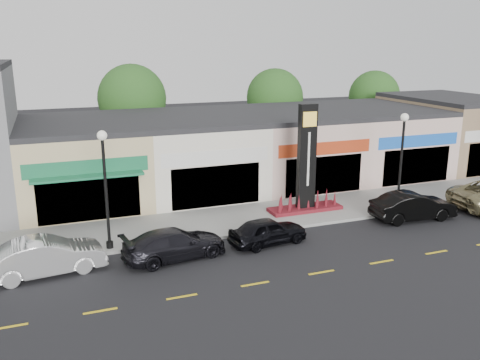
# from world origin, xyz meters

# --- Properties ---
(ground) EXTENTS (120.00, 120.00, 0.00)m
(ground) POSITION_xyz_m (0.00, 0.00, 0.00)
(ground) COLOR black
(ground) RESTS_ON ground
(sidewalk) EXTENTS (52.00, 4.30, 0.15)m
(sidewalk) POSITION_xyz_m (0.00, 4.35, 0.07)
(sidewalk) COLOR gray
(sidewalk) RESTS_ON ground
(curb) EXTENTS (52.00, 0.20, 0.15)m
(curb) POSITION_xyz_m (0.00, 2.10, 0.07)
(curb) COLOR gray
(curb) RESTS_ON ground
(shop_beige) EXTENTS (7.00, 10.85, 4.80)m
(shop_beige) POSITION_xyz_m (-8.50, 11.46, 2.40)
(shop_beige) COLOR tan
(shop_beige) RESTS_ON ground
(shop_cream) EXTENTS (7.00, 10.01, 4.80)m
(shop_cream) POSITION_xyz_m (-1.50, 11.47, 2.40)
(shop_cream) COLOR white
(shop_cream) RESTS_ON ground
(shop_pink_w) EXTENTS (7.00, 10.01, 4.80)m
(shop_pink_w) POSITION_xyz_m (5.50, 11.47, 2.40)
(shop_pink_w) COLOR beige
(shop_pink_w) RESTS_ON ground
(shop_pink_e) EXTENTS (7.00, 10.01, 4.80)m
(shop_pink_e) POSITION_xyz_m (12.50, 11.47, 2.40)
(shop_pink_e) COLOR beige
(shop_pink_e) RESTS_ON ground
(shop_tan) EXTENTS (7.00, 10.01, 5.30)m
(shop_tan) POSITION_xyz_m (19.50, 11.48, 2.65)
(shop_tan) COLOR #8C7251
(shop_tan) RESTS_ON ground
(tree_rear_west) EXTENTS (5.20, 5.20, 7.83)m
(tree_rear_west) POSITION_xyz_m (-4.00, 19.50, 5.22)
(tree_rear_west) COLOR #382619
(tree_rear_west) RESTS_ON ground
(tree_rear_mid) EXTENTS (4.80, 4.80, 7.29)m
(tree_rear_mid) POSITION_xyz_m (8.00, 19.50, 4.88)
(tree_rear_mid) COLOR #382619
(tree_rear_mid) RESTS_ON ground
(tree_rear_east) EXTENTS (4.60, 4.60, 6.94)m
(tree_rear_east) POSITION_xyz_m (18.00, 19.50, 4.63)
(tree_rear_east) COLOR #382619
(tree_rear_east) RESTS_ON ground
(lamp_west_near) EXTENTS (0.44, 0.44, 5.47)m
(lamp_west_near) POSITION_xyz_m (-8.00, 2.50, 3.48)
(lamp_west_near) COLOR black
(lamp_west_near) RESTS_ON sidewalk
(lamp_east_near) EXTENTS (0.44, 0.44, 5.47)m
(lamp_east_near) POSITION_xyz_m (8.00, 2.50, 3.48)
(lamp_east_near) COLOR black
(lamp_east_near) RESTS_ON sidewalk
(pylon_sign) EXTENTS (4.20, 1.30, 6.00)m
(pylon_sign) POSITION_xyz_m (3.00, 4.20, 2.27)
(pylon_sign) COLOR #50120D
(pylon_sign) RESTS_ON sidewalk
(car_white_van) EXTENTS (2.20, 4.88, 1.56)m
(car_white_van) POSITION_xyz_m (-10.72, 0.93, 0.78)
(car_white_van) COLOR white
(car_white_van) RESTS_ON ground
(car_dark_sedan) EXTENTS (2.59, 4.90, 1.35)m
(car_dark_sedan) POSITION_xyz_m (-5.38, 0.61, 0.68)
(car_dark_sedan) COLOR black
(car_dark_sedan) RESTS_ON ground
(car_black_sedan) EXTENTS (2.07, 4.01, 1.30)m
(car_black_sedan) POSITION_xyz_m (-0.84, 0.69, 0.65)
(car_black_sedan) COLOR black
(car_black_sedan) RESTS_ON ground
(car_black_conv) EXTENTS (1.95, 4.71, 1.52)m
(car_black_conv) POSITION_xyz_m (7.94, 1.11, 0.76)
(car_black_conv) COLOR black
(car_black_conv) RESTS_ON ground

